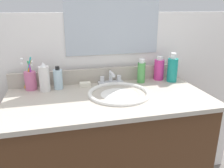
% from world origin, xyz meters
% --- Properties ---
extents(vanity_cabinet, '(1.05, 0.51, 0.85)m').
position_xyz_m(vanity_cabinet, '(0.00, 0.00, 0.42)').
color(vanity_cabinet, '#4C2D19').
rests_on(vanity_cabinet, ground_plane).
extents(countertop, '(1.10, 0.55, 0.02)m').
position_xyz_m(countertop, '(0.00, 0.00, 0.86)').
color(countertop, '#B2A899').
rests_on(countertop, vanity_cabinet).
extents(backsplash, '(1.10, 0.02, 0.09)m').
position_xyz_m(backsplash, '(0.00, 0.26, 0.92)').
color(backsplash, '#B2A899').
rests_on(backsplash, countertop).
extents(back_wall, '(2.20, 0.04, 1.30)m').
position_xyz_m(back_wall, '(0.00, 0.32, 0.65)').
color(back_wall, white).
rests_on(back_wall, ground_plane).
extents(mirror_panel, '(0.60, 0.01, 0.56)m').
position_xyz_m(mirror_panel, '(0.10, 0.30, 1.32)').
color(mirror_panel, '#B2BCC6').
extents(sink_basin, '(0.35, 0.35, 0.11)m').
position_xyz_m(sink_basin, '(0.06, 0.02, 0.84)').
color(sink_basin, white).
rests_on(sink_basin, countertop).
extents(faucet, '(0.16, 0.10, 0.08)m').
position_xyz_m(faucet, '(0.06, 0.21, 0.90)').
color(faucet, silver).
rests_on(faucet, countertop).
extents(bottle_toner_green, '(0.05, 0.05, 0.15)m').
position_xyz_m(bottle_toner_green, '(0.26, 0.19, 0.94)').
color(bottle_toner_green, '#4C9E4C').
rests_on(bottle_toner_green, countertop).
extents(bottle_soap_pink, '(0.07, 0.07, 0.16)m').
position_xyz_m(bottle_soap_pink, '(0.39, 0.22, 0.94)').
color(bottle_soap_pink, '#D8338C').
rests_on(bottle_soap_pink, countertop).
extents(bottle_mouthwash_teal, '(0.07, 0.07, 0.19)m').
position_xyz_m(bottle_mouthwash_teal, '(0.46, 0.17, 0.95)').
color(bottle_mouthwash_teal, teal).
rests_on(bottle_mouthwash_teal, countertop).
extents(bottle_gel_clear, '(0.05, 0.05, 0.14)m').
position_xyz_m(bottle_gel_clear, '(-0.26, 0.19, 0.93)').
color(bottle_gel_clear, silver).
rests_on(bottle_gel_clear, countertop).
extents(bottle_lotion_white, '(0.06, 0.06, 0.17)m').
position_xyz_m(bottle_lotion_white, '(-0.33, 0.17, 0.95)').
color(bottle_lotion_white, white).
rests_on(bottle_lotion_white, countertop).
extents(cup_pink, '(0.08, 0.07, 0.20)m').
position_xyz_m(cup_pink, '(-0.42, 0.22, 0.93)').
color(cup_pink, '#D16693').
rests_on(cup_pink, countertop).
extents(soap_bar, '(0.06, 0.04, 0.02)m').
position_xyz_m(soap_bar, '(-0.10, 0.20, 0.88)').
color(soap_bar, white).
rests_on(soap_bar, countertop).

